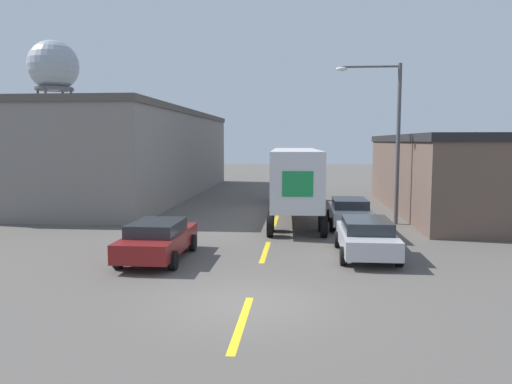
{
  "coord_description": "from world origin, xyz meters",
  "views": [
    {
      "loc": [
        1.38,
        -12.63,
        4.24
      ],
      "look_at": [
        -0.64,
        9.16,
        2.0
      ],
      "focal_mm": 35.0,
      "sensor_mm": 36.0,
      "label": 1
    }
  ],
  "objects_px": {
    "parked_car_right_near": "(366,236)",
    "parked_car_right_mid": "(350,211)",
    "semi_truck": "(295,175)",
    "water_tower": "(53,67)",
    "parked_car_left_near": "(158,239)",
    "street_lamp": "(390,131)"
  },
  "relations": [
    {
      "from": "semi_truck",
      "to": "water_tower",
      "type": "height_order",
      "value": "water_tower"
    },
    {
      "from": "parked_car_right_near",
      "to": "street_lamp",
      "type": "relative_size",
      "value": 0.58
    },
    {
      "from": "parked_car_left_near",
      "to": "parked_car_right_near",
      "type": "bearing_deg",
      "value": 8.89
    },
    {
      "from": "semi_truck",
      "to": "parked_car_right_mid",
      "type": "relative_size",
      "value": 3.3
    },
    {
      "from": "semi_truck",
      "to": "parked_car_right_near",
      "type": "height_order",
      "value": "semi_truck"
    },
    {
      "from": "water_tower",
      "to": "semi_truck",
      "type": "bearing_deg",
      "value": -44.78
    },
    {
      "from": "parked_car_right_mid",
      "to": "water_tower",
      "type": "relative_size",
      "value": 0.29
    },
    {
      "from": "water_tower",
      "to": "street_lamp",
      "type": "xyz_separation_m",
      "value": [
        33.65,
        -31.45,
        -8.11
      ]
    },
    {
      "from": "street_lamp",
      "to": "semi_truck",
      "type": "bearing_deg",
      "value": 149.49
    },
    {
      "from": "parked_car_right_near",
      "to": "water_tower",
      "type": "bearing_deg",
      "value": 129.09
    },
    {
      "from": "parked_car_right_mid",
      "to": "street_lamp",
      "type": "xyz_separation_m",
      "value": [
        2.03,
        0.93,
        4.02
      ]
    },
    {
      "from": "semi_truck",
      "to": "parked_car_left_near",
      "type": "height_order",
      "value": "semi_truck"
    },
    {
      "from": "parked_car_right_near",
      "to": "parked_car_left_near",
      "type": "bearing_deg",
      "value": -171.11
    },
    {
      "from": "parked_car_left_near",
      "to": "water_tower",
      "type": "height_order",
      "value": "water_tower"
    },
    {
      "from": "semi_truck",
      "to": "parked_car_right_near",
      "type": "bearing_deg",
      "value": -76.64
    },
    {
      "from": "street_lamp",
      "to": "water_tower",
      "type": "bearing_deg",
      "value": 136.94
    },
    {
      "from": "parked_car_left_near",
      "to": "water_tower",
      "type": "xyz_separation_m",
      "value": [
        -24.12,
        40.1,
        12.13
      ]
    },
    {
      "from": "parked_car_right_near",
      "to": "parked_car_right_mid",
      "type": "distance_m",
      "value": 6.54
    },
    {
      "from": "semi_truck",
      "to": "parked_car_right_mid",
      "type": "distance_m",
      "value": 4.95
    },
    {
      "from": "parked_car_right_mid",
      "to": "parked_car_right_near",
      "type": "bearing_deg",
      "value": -90.0
    },
    {
      "from": "semi_truck",
      "to": "parked_car_left_near",
      "type": "xyz_separation_m",
      "value": [
        -4.71,
        -11.49,
        -1.55
      ]
    },
    {
      "from": "parked_car_right_near",
      "to": "water_tower",
      "type": "xyz_separation_m",
      "value": [
        -31.62,
        38.92,
        12.13
      ]
    }
  ]
}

